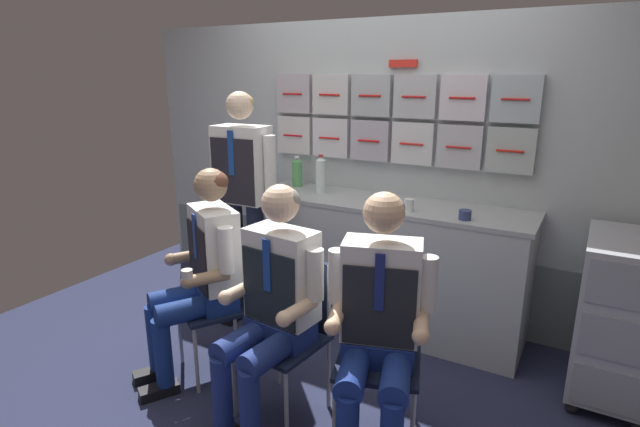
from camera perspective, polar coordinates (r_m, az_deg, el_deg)
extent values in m
cube|color=#262A45|center=(3.04, -4.92, -20.36)|extent=(4.80, 4.80, 0.04)
cube|color=#B1BBBD|center=(3.74, 6.78, 4.95)|extent=(4.20, 0.06, 2.15)
cube|color=gray|center=(3.93, 6.19, -6.61)|extent=(4.12, 0.01, 0.56)
cube|color=silver|center=(3.97, -2.86, 9.02)|extent=(0.30, 0.06, 0.29)
cylinder|color=red|center=(3.94, -3.16, 8.96)|extent=(0.17, 0.01, 0.01)
cube|color=silver|center=(3.81, 1.32, 8.74)|extent=(0.30, 0.06, 0.29)
cylinder|color=red|center=(3.77, 1.04, 8.68)|extent=(0.17, 0.01, 0.01)
cube|color=#AFAAB9|center=(3.66, 5.84, 8.38)|extent=(0.30, 0.06, 0.29)
cylinder|color=red|center=(3.63, 5.59, 8.32)|extent=(0.17, 0.01, 0.01)
cube|color=silver|center=(3.55, 10.68, 7.94)|extent=(0.30, 0.06, 0.29)
cylinder|color=red|center=(3.51, 10.47, 7.88)|extent=(0.17, 0.01, 0.01)
cube|color=#B8B7C0|center=(3.45, 15.81, 7.42)|extent=(0.30, 0.06, 0.29)
cylinder|color=red|center=(3.42, 15.65, 7.34)|extent=(0.17, 0.01, 0.01)
cube|color=#AAB6B1|center=(3.39, 21.15, 6.80)|extent=(0.30, 0.06, 0.29)
cylinder|color=red|center=(3.35, 21.05, 6.72)|extent=(0.17, 0.01, 0.01)
cube|color=#B1A9B3|center=(3.94, -2.93, 13.62)|extent=(0.30, 0.06, 0.29)
cylinder|color=red|center=(3.91, -3.24, 13.60)|extent=(0.17, 0.01, 0.01)
cube|color=silver|center=(3.78, 1.35, 13.54)|extent=(0.30, 0.06, 0.29)
cylinder|color=red|center=(3.75, 1.06, 13.52)|extent=(0.17, 0.01, 0.01)
cube|color=#AAB0B5|center=(3.64, 5.98, 13.37)|extent=(0.30, 0.06, 0.29)
cylinder|color=red|center=(3.60, 5.73, 13.35)|extent=(0.17, 0.01, 0.01)
cube|color=#B9BCBF|center=(3.52, 10.95, 13.09)|extent=(0.30, 0.06, 0.29)
cylinder|color=red|center=(3.48, 10.74, 13.07)|extent=(0.17, 0.01, 0.01)
cube|color=silver|center=(3.43, 16.21, 12.69)|extent=(0.30, 0.06, 0.29)
cylinder|color=red|center=(3.39, 16.05, 12.67)|extent=(0.17, 0.01, 0.01)
cube|color=#A8B7BB|center=(3.36, 21.70, 12.16)|extent=(0.30, 0.06, 0.29)
cylinder|color=red|center=(3.32, 21.60, 12.14)|extent=(0.17, 0.01, 0.01)
cube|color=red|center=(3.56, 9.56, 16.69)|extent=(0.20, 0.02, 0.05)
cube|color=#B4B8BB|center=(3.59, 7.40, -6.04)|extent=(1.93, 0.52, 0.89)
cube|color=#A4A8AC|center=(3.44, 7.67, 1.09)|extent=(1.97, 0.53, 0.03)
sphere|color=black|center=(3.19, 26.99, -19.18)|extent=(0.07, 0.07, 0.07)
sphere|color=black|center=(3.21, 32.83, -19.85)|extent=(0.07, 0.07, 0.07)
sphere|color=black|center=(3.66, 27.54, -14.50)|extent=(0.07, 0.07, 0.07)
sphere|color=black|center=(3.68, 32.50, -15.11)|extent=(0.07, 0.07, 0.07)
cube|color=#A8ACB3|center=(3.21, 31.13, -9.90)|extent=(0.40, 0.64, 0.87)
cube|color=#94989F|center=(3.06, 30.38, -17.26)|extent=(0.35, 0.01, 0.23)
cube|color=#94989F|center=(2.92, 31.18, -12.45)|extent=(0.35, 0.01, 0.23)
cube|color=#94989F|center=(2.81, 32.03, -7.20)|extent=(0.35, 0.01, 0.23)
cylinder|color=#28282D|center=(2.79, 32.39, -4.65)|extent=(0.32, 0.02, 0.02)
cylinder|color=#A8AAAF|center=(3.31, -15.82, -13.10)|extent=(0.02, 0.02, 0.42)
cylinder|color=#A8AAAF|center=(3.00, -14.06, -16.16)|extent=(0.02, 0.02, 0.42)
cylinder|color=#A8AAAF|center=(3.39, -9.80, -11.93)|extent=(0.02, 0.02, 0.42)
cylinder|color=#A8AAAF|center=(3.09, -7.44, -14.73)|extent=(0.02, 0.02, 0.42)
cube|color=#141D33|center=(3.09, -12.01, -10.40)|extent=(0.55, 0.55, 0.02)
cube|color=#141D33|center=(3.06, -8.84, -6.18)|extent=(0.33, 0.21, 0.40)
cylinder|color=#A8AAAF|center=(3.21, -10.16, -5.14)|extent=(0.02, 0.02, 0.40)
cylinder|color=#A8AAAF|center=(2.90, -7.74, -7.41)|extent=(0.02, 0.02, 0.40)
cube|color=black|center=(3.29, -18.74, -17.11)|extent=(0.19, 0.24, 0.06)
cube|color=black|center=(3.14, -18.03, -18.84)|extent=(0.19, 0.24, 0.06)
cylinder|color=navy|center=(3.18, -18.39, -13.43)|extent=(0.10, 0.10, 0.41)
cylinder|color=navy|center=(3.02, -17.65, -15.03)|extent=(0.10, 0.10, 0.41)
cylinder|color=navy|center=(3.11, -15.64, -9.26)|extent=(0.31, 0.39, 0.13)
cylinder|color=navy|center=(2.94, -14.73, -10.66)|extent=(0.31, 0.39, 0.13)
cube|color=navy|center=(3.06, -12.09, -9.21)|extent=(0.39, 0.35, 0.12)
cube|color=white|center=(2.95, -12.05, -3.86)|extent=(0.41, 0.36, 0.48)
cube|color=black|center=(2.94, -13.94, -4.88)|extent=(0.29, 0.18, 0.38)
cube|color=navy|center=(2.90, -14.26, -2.59)|extent=(0.04, 0.03, 0.27)
cylinder|color=white|center=(3.13, -13.29, -1.81)|extent=(0.08, 0.08, 0.26)
cylinder|color=#A28162|center=(3.13, -14.90, -4.80)|extent=(0.18, 0.24, 0.07)
sphere|color=#A28162|center=(3.11, -16.82, -5.10)|extent=(0.08, 0.08, 0.08)
cylinder|color=white|center=(2.75, -10.77, -4.15)|extent=(0.08, 0.08, 0.26)
cylinder|color=#A28162|center=(2.79, -12.86, -7.26)|extent=(0.18, 0.24, 0.07)
sphere|color=#A28162|center=(2.76, -15.01, -7.63)|extent=(0.08, 0.08, 0.08)
cylinder|color=silver|center=(2.75, -15.07, -6.86)|extent=(0.06, 0.06, 0.06)
sphere|color=#A28162|center=(2.85, -12.48, 3.24)|extent=(0.19, 0.19, 0.19)
ellipsoid|color=brown|center=(2.85, -12.23, 3.61)|extent=(0.25, 0.24, 0.13)
cylinder|color=#A8AAAF|center=(2.79, -9.93, -18.62)|extent=(0.02, 0.02, 0.42)
cylinder|color=#A8AAAF|center=(2.59, -3.90, -21.50)|extent=(0.02, 0.02, 0.42)
cylinder|color=#A8AAAF|center=(3.01, -4.86, -15.64)|extent=(0.02, 0.02, 0.42)
cylinder|color=#A8AAAF|center=(2.82, 1.00, -17.94)|extent=(0.02, 0.02, 0.42)
cube|color=#141D33|center=(2.68, -4.52, -14.48)|extent=(0.44, 0.44, 0.02)
cube|color=#141D33|center=(2.71, -2.00, -9.01)|extent=(0.37, 0.07, 0.40)
cylinder|color=#A8AAAF|center=(2.81, -5.06, -8.14)|extent=(0.02, 0.02, 0.40)
cylinder|color=#A8AAAF|center=(2.60, 1.05, -10.06)|extent=(0.02, 0.02, 0.40)
cylinder|color=navy|center=(2.62, -11.20, -19.80)|extent=(0.10, 0.10, 0.41)
cylinder|color=navy|center=(2.51, -8.07, -21.43)|extent=(0.10, 0.10, 0.41)
cylinder|color=navy|center=(2.59, -8.67, -14.14)|extent=(0.17, 0.39, 0.13)
cylinder|color=navy|center=(2.48, -5.48, -15.49)|extent=(0.17, 0.39, 0.13)
cube|color=navy|center=(2.64, -4.56, -13.15)|extent=(0.36, 0.23, 0.12)
cube|color=white|center=(2.52, -4.41, -7.05)|extent=(0.38, 0.24, 0.48)
cube|color=black|center=(2.47, -5.95, -8.60)|extent=(0.33, 0.05, 0.38)
cube|color=#163A94|center=(2.41, -6.16, -5.99)|extent=(0.04, 0.01, 0.27)
cylinder|color=white|center=(2.64, -7.92, -4.92)|extent=(0.08, 0.08, 0.26)
cylinder|color=beige|center=(2.61, -9.11, -8.74)|extent=(0.09, 0.24, 0.07)
sphere|color=beige|center=(2.54, -10.83, -9.52)|extent=(0.08, 0.08, 0.08)
cylinder|color=white|center=(2.38, -0.57, -7.06)|extent=(0.08, 0.08, 0.26)
cylinder|color=beige|center=(2.38, -2.51, -11.07)|extent=(0.09, 0.24, 0.07)
sphere|color=beige|center=(2.31, -4.19, -12.03)|extent=(0.08, 0.08, 0.08)
sphere|color=beige|center=(2.40, -4.60, 1.16)|extent=(0.19, 0.19, 0.19)
ellipsoid|color=gray|center=(2.41, -4.39, 1.62)|extent=(0.20, 0.19, 0.13)
cylinder|color=#A8AAAF|center=(2.52, 1.69, -22.66)|extent=(0.02, 0.02, 0.42)
cylinder|color=#A8AAAF|center=(2.81, 3.10, -18.15)|extent=(0.02, 0.02, 0.42)
cylinder|color=#A8AAAF|center=(2.78, 10.85, -18.74)|extent=(0.02, 0.02, 0.42)
cube|color=#141D33|center=(2.52, 6.72, -16.66)|extent=(0.50, 0.50, 0.02)
cube|color=#141D33|center=(2.58, 7.29, -10.46)|extent=(0.36, 0.14, 0.40)
cylinder|color=#A8AAAF|center=(2.59, 3.24, -10.25)|extent=(0.02, 0.02, 0.40)
cylinder|color=#A8AAAF|center=(2.57, 11.35, -10.81)|extent=(0.02, 0.02, 0.40)
cylinder|color=navy|center=(2.35, 3.95, -17.44)|extent=(0.24, 0.40, 0.13)
cylinder|color=navy|center=(2.34, 8.74, -17.82)|extent=(0.24, 0.40, 0.13)
cube|color=navy|center=(2.48, 6.77, -15.28)|extent=(0.39, 0.29, 0.12)
cube|color=white|center=(2.36, 7.06, -8.76)|extent=(0.41, 0.30, 0.48)
cube|color=black|center=(2.28, 6.78, -10.72)|extent=(0.32, 0.11, 0.39)
cube|color=navy|center=(2.22, 6.87, -7.91)|extent=(0.04, 0.02, 0.27)
cylinder|color=white|center=(2.36, 1.97, -7.21)|extent=(0.08, 0.08, 0.26)
cylinder|color=#DFB48D|center=(2.33, 1.94, -11.69)|extent=(0.14, 0.25, 0.07)
sphere|color=#DFB48D|center=(2.23, 1.43, -12.96)|extent=(0.08, 0.08, 0.08)
cylinder|color=white|center=(2.33, 12.32, -7.90)|extent=(0.08, 0.08, 0.26)
cylinder|color=#DFB48D|center=(2.30, 11.57, -12.39)|extent=(0.14, 0.25, 0.07)
sphere|color=#DFB48D|center=(2.20, 11.52, -13.71)|extent=(0.08, 0.08, 0.08)
sphere|color=#DFB48D|center=(2.23, 7.39, 0.08)|extent=(0.19, 0.19, 0.19)
ellipsoid|color=gray|center=(2.24, 7.44, 0.60)|extent=(0.23, 0.22, 0.13)
cube|color=black|center=(3.83, -9.72, -11.46)|extent=(0.10, 0.24, 0.06)
cube|color=black|center=(3.73, -7.19, -12.17)|extent=(0.10, 0.24, 0.06)
cylinder|color=#1B2037|center=(3.67, -9.65, -4.94)|extent=(0.12, 0.12, 0.85)
cylinder|color=#1B2037|center=(3.57, -7.31, -5.44)|extent=(0.12, 0.12, 0.85)
cube|color=white|center=(3.43, -8.96, 5.62)|extent=(0.38, 0.23, 0.52)
cube|color=black|center=(3.35, -10.05, 4.77)|extent=(0.34, 0.03, 0.44)
cube|color=navy|center=(3.32, -10.23, 6.88)|extent=(0.04, 0.01, 0.29)
cylinder|color=white|center=(3.58, -11.83, 4.57)|extent=(0.08, 0.08, 0.58)
sphere|color=beige|center=(3.65, -11.58, 0.08)|extent=(0.08, 0.08, 0.08)
cylinder|color=white|center=(3.32, -5.75, 3.96)|extent=(0.08, 0.08, 0.58)
sphere|color=beige|center=(3.39, -5.61, -0.86)|extent=(0.08, 0.08, 0.08)
sphere|color=beige|center=(3.38, -9.25, 12.20)|extent=(0.18, 0.18, 0.18)
ellipsoid|color=tan|center=(3.39, -9.13, 12.50)|extent=(0.19, 0.17, 0.13)
cylinder|color=#4E9A54|center=(3.88, -2.64, 4.59)|extent=(0.08, 0.08, 0.19)
cone|color=#4E9A54|center=(3.86, -2.67, 6.18)|extent=(0.08, 0.08, 0.02)
cylinder|color=silver|center=(3.85, -2.67, 6.50)|extent=(0.04, 0.04, 0.02)
cylinder|color=silver|center=(3.64, 0.08, 4.27)|extent=(0.07, 0.07, 0.24)
cone|color=silver|center=(3.62, 0.08, 6.34)|extent=(0.07, 0.07, 0.02)
cylinder|color=red|center=(3.61, 0.08, 6.69)|extent=(0.03, 0.03, 0.02)
cylinder|color=white|center=(3.22, 10.20, 0.96)|extent=(0.06, 0.06, 0.08)
cylinder|color=#382114|center=(3.21, 10.23, 1.55)|extent=(0.05, 0.05, 0.01)
cylinder|color=navy|center=(3.11, 16.36, -0.15)|extent=(0.08, 0.08, 0.06)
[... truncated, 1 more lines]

